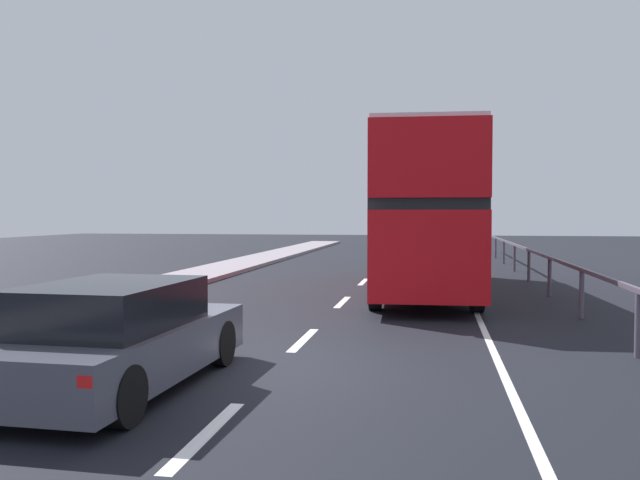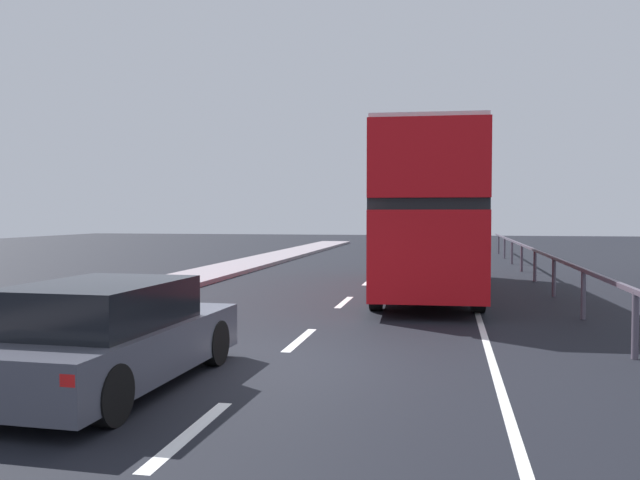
{
  "view_description": "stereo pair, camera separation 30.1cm",
  "coord_description": "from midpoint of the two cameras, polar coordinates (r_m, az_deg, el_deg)",
  "views": [
    {
      "loc": [
        2.18,
        -9.16,
        2.16
      ],
      "look_at": [
        -0.2,
        4.77,
        1.61
      ],
      "focal_mm": 37.11,
      "sensor_mm": 36.0,
      "label": 1
    },
    {
      "loc": [
        2.47,
        -9.1,
        2.16
      ],
      "look_at": [
        -0.2,
        4.77,
        1.61
      ],
      "focal_mm": 37.11,
      "sensor_mm": 36.0,
      "label": 2
    }
  ],
  "objects": [
    {
      "name": "ground_plane",
      "position": [
        9.68,
        -3.33,
        -10.96
      ],
      "size": [
        73.99,
        120.0,
        0.1
      ],
      "primitive_type": "cube",
      "color": "black"
    },
    {
      "name": "lane_paint_markings",
      "position": [
        17.5,
        9.87,
        -4.88
      ],
      "size": [
        3.27,
        46.0,
        0.01
      ],
      "color": "silver",
      "rests_on": "ground"
    },
    {
      "name": "bridge_side_railing",
      "position": [
        18.41,
        19.98,
        -1.93
      ],
      "size": [
        0.1,
        42.0,
        1.05
      ],
      "color": "#534A58",
      "rests_on": "ground"
    },
    {
      "name": "double_decker_bus_red",
      "position": [
        18.65,
        9.5,
        2.48
      ],
      "size": [
        2.91,
        10.89,
        4.19
      ],
      "rotation": [
        0.0,
        0.0,
        0.04
      ],
      "color": "red",
      "rests_on": "ground"
    },
    {
      "name": "hatchback_car_near",
      "position": [
        8.64,
        -16.87,
        -7.97
      ],
      "size": [
        1.97,
        4.26,
        1.33
      ],
      "rotation": [
        0.0,
        0.0,
        -0.04
      ],
      "color": "#474A56",
      "rests_on": "ground"
    }
  ]
}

